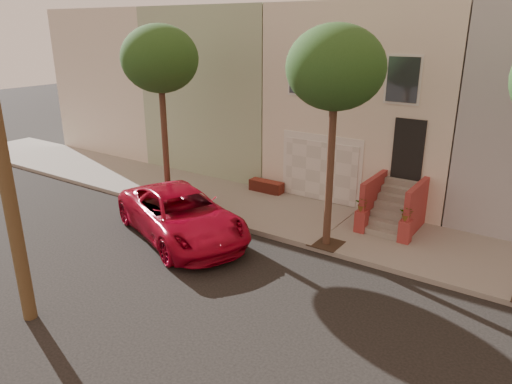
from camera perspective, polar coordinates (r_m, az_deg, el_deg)
The scene contains 6 objects.
ground at distance 12.18m, azimuth -4.39°, elevation -12.18°, with size 90.00×90.00×0.00m, color black.
sidewalk at distance 16.19m, azimuth 7.47°, elevation -3.71°, with size 40.00×3.70×0.15m, color gray.
house_row at distance 20.52m, azimuth 15.52°, elevation 10.98°, with size 33.10×11.70×7.00m.
tree_left at distance 17.04m, azimuth -11.44°, elevation 15.21°, with size 2.70×2.57×6.30m.
tree_mid at distance 13.24m, azimuth 9.47°, elevation 14.29°, with size 2.70×2.57×6.30m.
pickup_truck at distance 15.10m, azimuth -8.94°, elevation -2.70°, with size 2.53×5.48×1.52m, color #9E051E.
Camera 1 is at (6.59, -8.06, 6.32)m, focal length 33.45 mm.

